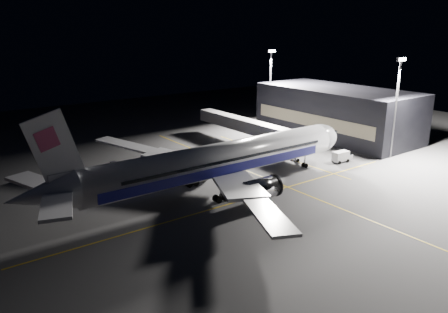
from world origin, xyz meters
TOP-DOWN VIEW (x-y plane):
  - ground at (0.00, 0.00)m, footprint 200.00×200.00m
  - guide_line_main at (10.00, 0.00)m, footprint 0.25×80.00m
  - guide_line_cross at (0.00, -6.00)m, footprint 70.00×0.25m
  - guide_line_side at (22.00, 10.00)m, footprint 0.25×40.00m
  - airliner at (-1.08, 0.00)m, footprint 61.48×54.22m
  - terminal at (45.98, 14.00)m, footprint 18.12×40.00m
  - jet_bridge at (22.00, 18.06)m, footprint 3.60×34.40m
  - floodlight_mast_north at (40.00, 31.99)m, footprint 2.40×0.68m
  - floodlight_mast_south at (40.00, -6.01)m, footprint 2.40×0.67m
  - service_truck at (29.20, -2.03)m, footprint 4.58×2.21m
  - baggage_tug at (-10.39, 20.65)m, footprint 2.42×1.99m
  - safety_cone_a at (6.00, 8.76)m, footprint 0.43×0.43m
  - safety_cone_b at (-4.21, 10.69)m, footprint 0.42×0.42m
  - safety_cone_c at (-5.69, 8.72)m, footprint 0.41×0.41m

SIDE VIEW (x-z plane):
  - ground at x=0.00m, z-range 0.00..0.00m
  - guide_line_main at x=10.00m, z-range 0.00..0.01m
  - guide_line_cross at x=0.00m, z-range 0.00..0.01m
  - guide_line_side at x=22.00m, z-range 0.00..0.01m
  - safety_cone_c at x=-5.69m, z-range 0.00..0.61m
  - safety_cone_b at x=-4.21m, z-range 0.00..0.62m
  - safety_cone_a at x=6.00m, z-range 0.00..0.64m
  - baggage_tug at x=-10.39m, z-range -0.07..1.62m
  - service_truck at x=29.20m, z-range 0.08..2.37m
  - jet_bridge at x=22.00m, z-range 1.43..7.73m
  - airliner at x=-1.08m, z-range -3.16..13.48m
  - terminal at x=45.98m, z-range 0.00..12.00m
  - floodlight_mast_north at x=40.00m, z-range 2.02..22.72m
  - floodlight_mast_south at x=40.00m, z-range 2.02..22.72m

